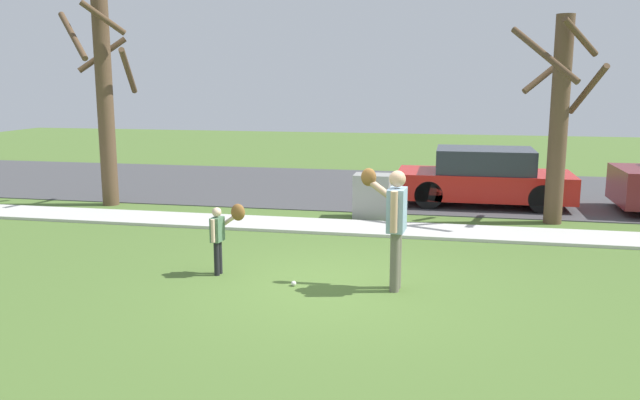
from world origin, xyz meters
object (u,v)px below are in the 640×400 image
(street_tree_near, at_px, (560,113))
(parked_hatchback_red, at_px, (484,178))
(person_child, at_px, (223,229))
(baseball, at_px, (294,283))
(street_tree_far, at_px, (105,96))
(person_adult, at_px, (394,217))
(utility_cabinet, at_px, (372,196))

(street_tree_near, height_order, parked_hatchback_red, street_tree_near)
(person_child, xyz_separation_m, baseball, (1.18, -0.35, -0.66))
(person_child, xyz_separation_m, street_tree_far, (-4.56, 4.76, 1.86))
(person_child, distance_m, parked_hatchback_red, 7.67)
(baseball, bearing_deg, person_child, 163.45)
(person_adult, xyz_separation_m, person_child, (-2.58, 0.20, -0.35))
(street_tree_far, bearing_deg, street_tree_near, 0.06)
(street_tree_near, bearing_deg, parked_hatchback_red, 127.80)
(baseball, distance_m, street_tree_near, 7.01)
(person_adult, distance_m, utility_cabinet, 4.84)
(parked_hatchback_red, bearing_deg, street_tree_near, 127.80)
(person_child, bearing_deg, street_tree_far, 137.71)
(person_child, relative_size, street_tree_near, 0.26)
(street_tree_near, bearing_deg, street_tree_far, -179.94)
(person_child, distance_m, street_tree_far, 6.85)
(utility_cabinet, distance_m, street_tree_far, 6.59)
(person_adult, distance_m, parked_hatchback_red, 6.87)
(person_adult, distance_m, street_tree_far, 8.82)
(parked_hatchback_red, bearing_deg, person_child, 57.79)
(person_adult, xyz_separation_m, street_tree_far, (-7.14, 4.96, 1.52))
(baseball, bearing_deg, street_tree_far, 138.30)
(person_adult, height_order, parked_hatchback_red, person_adult)
(person_adult, height_order, street_tree_far, street_tree_far)
(person_child, height_order, street_tree_far, street_tree_far)
(baseball, bearing_deg, person_adult, 6.20)
(baseball, xyz_separation_m, parked_hatchback_red, (2.91, 6.84, 0.62))
(person_adult, height_order, street_tree_near, street_tree_near)
(street_tree_near, bearing_deg, utility_cabinet, -176.22)
(baseball, distance_m, street_tree_far, 8.09)
(person_child, bearing_deg, parked_hatchback_red, 61.75)
(street_tree_near, bearing_deg, baseball, -129.62)
(baseball, height_order, street_tree_far, street_tree_far)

